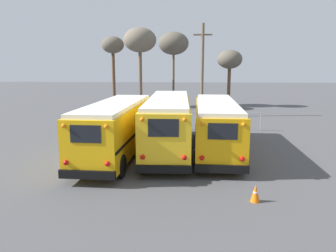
% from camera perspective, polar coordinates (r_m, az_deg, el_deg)
% --- Properties ---
extents(ground_plane, '(160.00, 160.00, 0.00)m').
position_cam_1_polar(ground_plane, '(19.01, -0.04, -4.75)').
color(ground_plane, '#4C4C4F').
extents(school_bus_0, '(2.82, 9.85, 3.01)m').
position_cam_1_polar(school_bus_0, '(18.28, -9.00, -0.17)').
color(school_bus_0, '#EAAA0F').
rests_on(school_bus_0, ground).
extents(school_bus_1, '(2.69, 10.85, 3.15)m').
position_cam_1_polar(school_bus_1, '(19.39, 0.09, 0.74)').
color(school_bus_1, yellow).
rests_on(school_bus_1, ground).
extents(school_bus_2, '(2.72, 10.17, 2.93)m').
position_cam_1_polar(school_bus_2, '(19.33, 8.40, 0.25)').
color(school_bus_2, '#E5A00C').
rests_on(school_bus_2, ground).
extents(utility_pole, '(1.80, 0.28, 8.95)m').
position_cam_1_polar(utility_pole, '(32.33, 5.99, 9.80)').
color(utility_pole, brown).
rests_on(utility_pole, ground).
extents(bare_tree_0, '(3.64, 3.64, 8.97)m').
position_cam_1_polar(bare_tree_0, '(40.61, 0.98, 14.13)').
color(bare_tree_0, brown).
rests_on(bare_tree_0, ground).
extents(bare_tree_1, '(2.99, 2.99, 6.84)m').
position_cam_1_polar(bare_tree_1, '(40.76, 10.70, 11.18)').
color(bare_tree_1, brown).
rests_on(bare_tree_1, ground).
extents(bare_tree_2, '(3.66, 3.66, 9.17)m').
position_cam_1_polar(bare_tree_2, '(37.84, -4.92, 14.55)').
color(bare_tree_2, brown).
rests_on(bare_tree_2, ground).
extents(bare_tree_3, '(2.61, 2.61, 8.34)m').
position_cam_1_polar(bare_tree_3, '(39.86, -9.59, 13.41)').
color(bare_tree_3, brown).
rests_on(bare_tree_3, ground).
extents(fence_line, '(13.67, 0.06, 1.42)m').
position_cam_1_polar(fence_line, '(25.71, 0.91, 1.54)').
color(fence_line, '#939399').
rests_on(fence_line, ground).
extents(traffic_cone, '(0.36, 0.36, 0.67)m').
position_cam_1_polar(traffic_cone, '(12.82, 14.98, -11.22)').
color(traffic_cone, orange).
rests_on(traffic_cone, ground).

